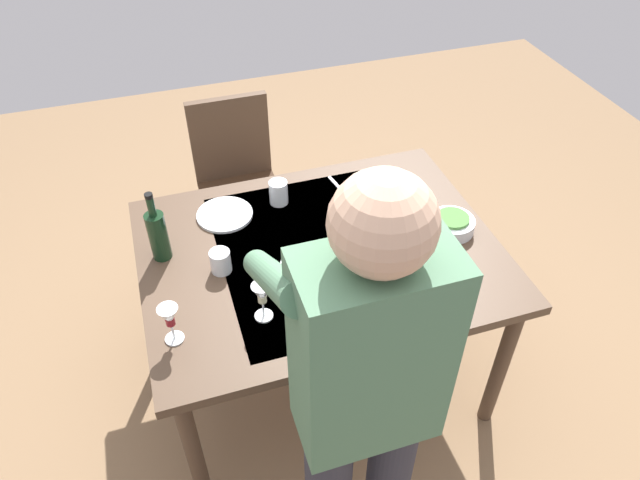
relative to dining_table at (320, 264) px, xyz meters
name	(u,v)px	position (x,y,z in m)	size (l,w,h in m)	color
ground_plane	(320,368)	(0.00, 0.00, -0.69)	(6.00, 6.00, 0.00)	#846647
dining_table	(320,264)	(0.00, 0.00, 0.00)	(1.36, 1.05, 0.76)	#4C3828
chair_near	(237,175)	(0.16, -0.91, -0.16)	(0.40, 0.40, 0.91)	#352114
person_server	(364,398)	(0.13, 0.79, 0.28)	(0.42, 0.61, 1.69)	#2D2D38
wine_bottle	(158,234)	(0.58, -0.15, 0.19)	(0.07, 0.07, 0.30)	black
wine_glass_left	(262,295)	(0.29, 0.26, 0.18)	(0.07, 0.07, 0.15)	white
wine_glass_right	(170,318)	(0.59, 0.27, 0.18)	(0.07, 0.07, 0.15)	white
water_cup_near_left	(221,261)	(0.38, -0.01, 0.12)	(0.08, 0.08, 0.09)	silver
water_cup_near_right	(278,192)	(0.07, -0.34, 0.13)	(0.08, 0.08, 0.10)	silver
serving_bowl_pasta	(320,273)	(0.05, 0.15, 0.11)	(0.30, 0.30, 0.07)	silver
side_bowl_salad	(452,224)	(-0.53, 0.05, 0.11)	(0.18, 0.18, 0.07)	silver
dinner_plate_near	(225,215)	(0.31, -0.32, 0.08)	(0.23, 0.23, 0.01)	silver
dinner_plate_far	(379,220)	(-0.28, -0.09, 0.08)	(0.23, 0.23, 0.01)	silver
table_knife	(416,292)	(-0.26, 0.32, 0.08)	(0.01, 0.20, 0.01)	silver
table_fork	(339,187)	(-0.20, -0.35, 0.08)	(0.01, 0.18, 0.01)	silver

